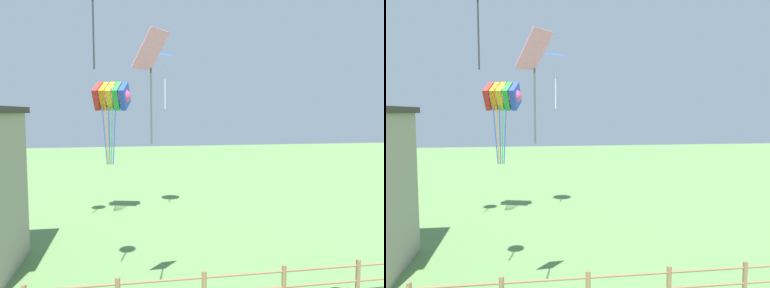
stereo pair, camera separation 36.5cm
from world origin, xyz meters
The scene contains 3 objects.
kite_rainbow_parafoil centered at (-2.86, 17.71, 6.54)m, with size 2.36×1.99×4.42m.
kite_blue_delta centered at (-0.02, 17.80, 8.77)m, with size 1.53×1.53×3.10m.
kite_pink_diamond centered at (-1.46, 7.36, 7.06)m, with size 1.05×1.07×2.97m.
Camera 2 is at (-1.75, -2.69, 5.72)m, focal length 35.00 mm.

